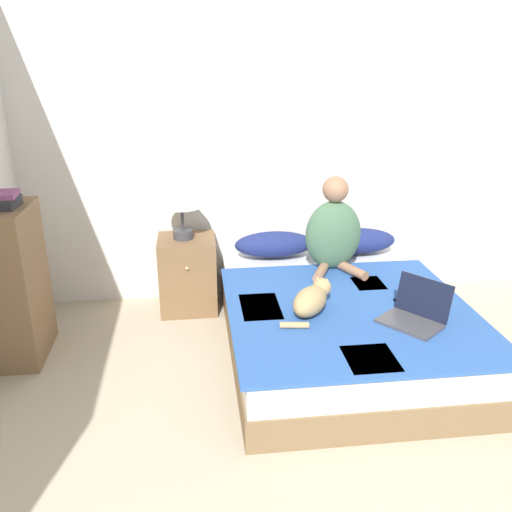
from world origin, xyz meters
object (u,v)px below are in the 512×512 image
object	(u,v)px
pillow_far	(357,241)
table_lamp	(181,195)
bed	(341,324)
nightstand	(188,274)
book_stack_top	(3,200)
laptop_open	(415,314)
cat_tabby	(312,299)
bookshelf	(18,284)
pillow_near	(274,244)
person_sitting	(333,232)

from	to	relation	value
pillow_far	table_lamp	xyz separation A→B (m)	(-1.40, -0.04, 0.44)
bed	nightstand	distance (m)	1.31
table_lamp	book_stack_top	bearing A→B (deg)	-152.28
laptop_open	nightstand	world-z (taller)	laptop_open
bed	table_lamp	world-z (taller)	table_lamp
bed	pillow_far	distance (m)	0.95
pillow_far	cat_tabby	size ratio (longest dim) A/B	1.57
laptop_open	bookshelf	distance (m)	2.56
bed	pillow_near	distance (m)	0.95
book_stack_top	pillow_near	bearing A→B (deg)	18.77
pillow_far	cat_tabby	xyz separation A→B (m)	(-0.60, -1.03, -0.01)
bed	bookshelf	size ratio (longest dim) A/B	1.88
pillow_far	laptop_open	world-z (taller)	laptop_open
person_sitting	table_lamp	size ratio (longest dim) A/B	1.47
book_stack_top	bookshelf	bearing A→B (deg)	14.33
nightstand	cat_tabby	bearing A→B (deg)	-51.81
pillow_near	person_sitting	size ratio (longest dim) A/B	0.89
cat_tabby	laptop_open	bearing A→B (deg)	-71.16
pillow_near	book_stack_top	world-z (taller)	book_stack_top
bed	laptop_open	bearing A→B (deg)	-50.47
bed	nightstand	xyz separation A→B (m)	(-1.04, 0.79, 0.10)
pillow_far	person_sitting	size ratio (longest dim) A/B	0.89
book_stack_top	laptop_open	bearing A→B (deg)	-13.96
laptop_open	table_lamp	size ratio (longest dim) A/B	0.95
pillow_near	book_stack_top	bearing A→B (deg)	-161.23
laptop_open	cat_tabby	bearing A→B (deg)	-147.05
nightstand	person_sitting	bearing A→B (deg)	-13.91
pillow_far	nightstand	xyz separation A→B (m)	(-1.38, -0.04, -0.21)
pillow_far	book_stack_top	xyz separation A→B (m)	(-2.49, -0.61, 0.59)
laptop_open	nightstand	xyz separation A→B (m)	(-1.38, 1.19, -0.16)
person_sitting	cat_tabby	bearing A→B (deg)	-113.76
table_lamp	person_sitting	bearing A→B (deg)	-13.58
table_lamp	pillow_far	bearing A→B (deg)	1.71
person_sitting	pillow_far	bearing A→B (deg)	47.29
bed	book_stack_top	world-z (taller)	book_stack_top
person_sitting	laptop_open	distance (m)	0.99
bed	pillow_far	world-z (taller)	pillow_far
bed	pillow_near	bearing A→B (deg)	112.55
bed	nightstand	world-z (taller)	nightstand
book_stack_top	table_lamp	bearing A→B (deg)	27.72
bed	person_sitting	distance (m)	0.72
pillow_near	nightstand	distance (m)	0.73
nightstand	book_stack_top	world-z (taller)	book_stack_top
laptop_open	book_stack_top	xyz separation A→B (m)	(-2.49, 0.62, 0.63)
book_stack_top	bed	bearing A→B (deg)	-5.62
book_stack_top	person_sitting	bearing A→B (deg)	7.80
cat_tabby	nightstand	world-z (taller)	nightstand
pillow_far	cat_tabby	distance (m)	1.20
pillow_far	book_stack_top	world-z (taller)	book_stack_top
pillow_near	bookshelf	size ratio (longest dim) A/B	0.61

